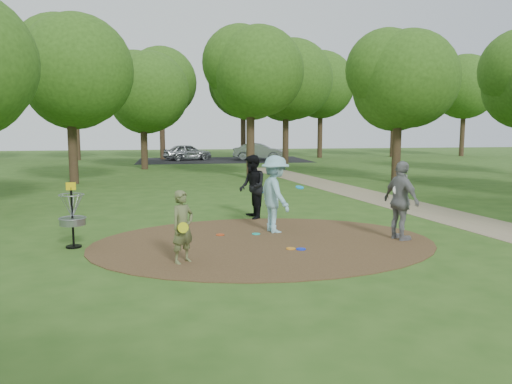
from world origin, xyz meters
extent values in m
plane|color=#2D5119|center=(0.00, 0.00, 0.00)|extent=(100.00, 100.00, 0.00)
cylinder|color=#47301C|center=(0.00, 0.00, 0.01)|extent=(8.40, 8.40, 0.02)
cube|color=#8C7A5B|center=(6.50, 2.00, 0.01)|extent=(7.55, 39.89, 0.01)
cube|color=black|center=(2.00, 30.00, 0.00)|extent=(14.00, 8.00, 0.01)
imported|color=#5C643A|center=(-1.98, -1.49, 0.77)|extent=(0.66, 0.64, 1.53)
cylinder|color=#CCD417|center=(-1.98, -1.76, 0.81)|extent=(0.22, 0.08, 0.22)
imported|color=#8FC7D5|center=(0.51, 1.16, 1.03)|extent=(1.05, 1.48, 2.07)
cylinder|color=#0B8CC9|center=(1.18, 1.18, 1.20)|extent=(0.26, 0.26, 0.08)
imported|color=black|center=(0.23, 3.26, 0.99)|extent=(0.82, 1.01, 1.97)
cylinder|color=blue|center=(0.50, 3.30, 0.88)|extent=(0.22, 0.07, 0.22)
imported|color=gray|center=(3.40, -0.26, 0.99)|extent=(0.78, 1.25, 1.99)
cylinder|color=white|center=(3.28, -0.26, 1.27)|extent=(0.23, 0.09, 0.22)
cylinder|color=#19CAB0|center=(-0.04, 0.93, 0.03)|extent=(0.22, 0.22, 0.02)
cylinder|color=#0D27E2|center=(0.70, -0.85, 0.03)|extent=(0.22, 0.22, 0.02)
cylinder|color=#BE3A13|center=(-0.98, 0.98, 0.03)|extent=(0.22, 0.22, 0.02)
imported|color=#9DA1A5|center=(-0.92, 30.40, 0.67)|extent=(4.24, 2.55, 1.35)
imported|color=#ACAFB4|center=(5.02, 29.64, 0.71)|extent=(4.53, 2.57, 1.41)
cylinder|color=orange|center=(0.49, -0.77, 0.03)|extent=(0.22, 0.22, 0.02)
cylinder|color=black|center=(-4.50, 0.30, 0.68)|extent=(0.05, 0.05, 1.35)
cylinder|color=black|center=(-4.50, 0.30, 0.02)|extent=(0.36, 0.36, 0.04)
cylinder|color=gray|center=(-4.50, 0.30, 0.62)|extent=(0.60, 0.60, 0.16)
torus|color=gray|center=(-4.50, 0.30, 0.70)|extent=(0.63, 0.63, 0.03)
torus|color=gray|center=(-4.50, 0.30, 1.25)|extent=(0.58, 0.58, 0.02)
cube|color=yellow|center=(-4.50, 0.30, 1.45)|extent=(0.22, 0.02, 0.18)
cylinder|color=#332316|center=(-7.00, 14.00, 1.90)|extent=(0.44, 0.44, 3.80)
sphere|color=#2A4C14|center=(-7.00, 14.00, 5.27)|extent=(5.36, 5.36, 5.36)
cylinder|color=#332316|center=(2.00, 15.00, 2.09)|extent=(0.44, 0.44, 4.18)
sphere|color=#2A4C14|center=(2.00, 15.00, 5.49)|extent=(4.77, 4.77, 4.77)
cylinder|color=#332316|center=(9.00, 12.00, 1.80)|extent=(0.44, 0.44, 3.61)
sphere|color=#2A4C14|center=(9.00, 12.00, 4.93)|extent=(4.81, 4.81, 4.81)
cylinder|color=#332316|center=(-4.00, 22.00, 1.71)|extent=(0.44, 0.44, 3.42)
sphere|color=#2A4C14|center=(-4.00, 22.00, 4.85)|extent=(5.18, 5.18, 5.18)
cylinder|color=#332316|center=(6.00, 24.00, 2.19)|extent=(0.44, 0.44, 4.37)
sphere|color=#2A4C14|center=(6.00, 24.00, 5.95)|extent=(5.75, 5.75, 5.75)
camera|label=1|loc=(-2.15, -11.70, 2.83)|focal=35.00mm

